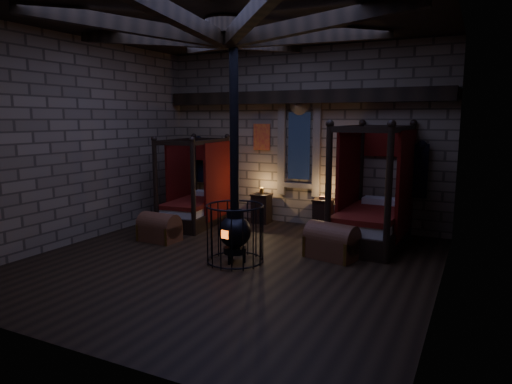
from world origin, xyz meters
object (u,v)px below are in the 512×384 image
at_px(bed_left, 196,203).
at_px(trunk_right, 332,242).
at_px(bed_right, 372,215).
at_px(trunk_left, 159,228).
at_px(stove, 235,228).

distance_m(bed_left, trunk_right, 3.97).
xyz_separation_m(bed_right, trunk_left, (-4.06, -1.78, -0.33)).
xyz_separation_m(bed_left, trunk_right, (3.78, -1.19, -0.21)).
height_order(trunk_left, trunk_right, trunk_right).
height_order(bed_right, trunk_right, bed_right).
height_order(trunk_left, stove, stove).
bearing_deg(trunk_right, bed_left, 175.45).
bearing_deg(bed_right, trunk_left, -154.59).
xyz_separation_m(trunk_left, stove, (2.14, -0.57, 0.36)).
xyz_separation_m(bed_left, stove, (2.31, -2.22, 0.12)).
height_order(bed_right, trunk_left, bed_right).
bearing_deg(bed_left, bed_right, -4.77).
distance_m(bed_right, trunk_right, 1.42).
bearing_deg(trunk_left, trunk_right, 10.17).
height_order(bed_left, trunk_right, bed_left).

